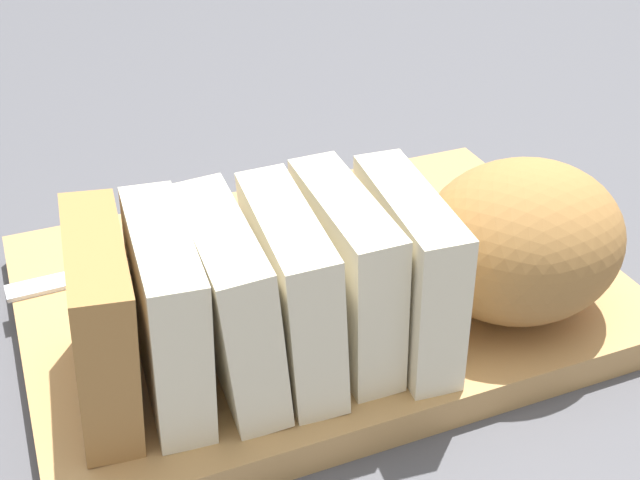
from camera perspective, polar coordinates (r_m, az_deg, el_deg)
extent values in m
plane|color=#4C4C51|center=(0.55, 0.00, -4.52)|extent=(3.00, 3.00, 0.00)
cube|color=tan|center=(0.54, 0.00, -3.62)|extent=(0.39, 0.28, 0.02)
ellipsoid|color=#A8753D|center=(0.50, 13.72, -0.06)|extent=(0.13, 0.11, 0.10)
cube|color=beige|center=(0.46, 6.03, -2.05)|extent=(0.04, 0.11, 0.10)
cube|color=beige|center=(0.46, 1.77, -2.26)|extent=(0.03, 0.11, 0.10)
cube|color=beige|center=(0.45, -2.01, -3.44)|extent=(0.04, 0.11, 0.10)
cube|color=beige|center=(0.44, -6.19, -4.28)|extent=(0.04, 0.11, 0.10)
cube|color=beige|center=(0.44, -10.54, -4.90)|extent=(0.03, 0.11, 0.10)
cube|color=#A8753D|center=(0.44, -14.92, -5.47)|extent=(0.04, 0.11, 0.10)
cube|color=silver|center=(0.57, -10.38, -1.12)|extent=(0.21, 0.03, 0.00)
cylinder|color=black|center=(0.60, 1.68, 2.55)|extent=(0.05, 0.03, 0.02)
cube|color=silver|center=(0.59, -0.52, 1.95)|extent=(0.02, 0.02, 0.02)
sphere|color=tan|center=(0.52, -3.41, -3.69)|extent=(0.00, 0.00, 0.00)
sphere|color=tan|center=(0.58, 5.59, 0.30)|extent=(0.01, 0.01, 0.01)
sphere|color=tan|center=(0.57, 7.23, -0.44)|extent=(0.01, 0.01, 0.01)
sphere|color=tan|center=(0.56, 5.91, -1.02)|extent=(0.01, 0.01, 0.01)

